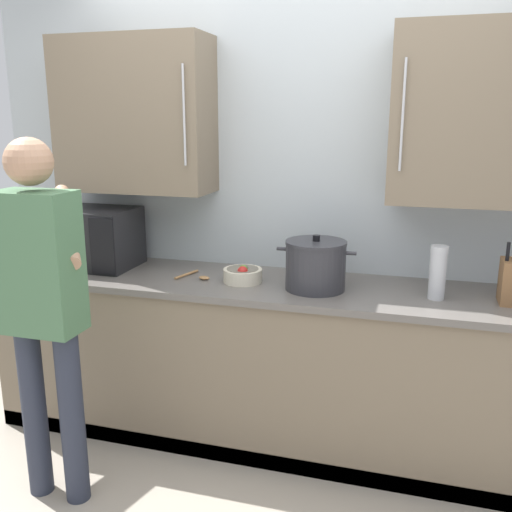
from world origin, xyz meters
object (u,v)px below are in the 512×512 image
at_px(microwave_oven, 85,238).
at_px(thermos_flask, 438,272).
at_px(person_figure, 41,294).
at_px(wooden_spoon, 196,276).
at_px(fruit_bowl, 243,274).
at_px(stock_pot, 316,265).

bearing_deg(microwave_oven, thermos_flask, -2.06).
height_order(thermos_flask, person_figure, person_figure).
bearing_deg(wooden_spoon, thermos_flask, -0.49).
bearing_deg(fruit_bowl, stock_pot, -2.36).
height_order(wooden_spoon, person_figure, person_figure).
bearing_deg(thermos_flask, microwave_oven, 177.94).
xyz_separation_m(thermos_flask, person_figure, (-1.66, -0.70, -0.04)).
bearing_deg(fruit_bowl, person_figure, -134.36).
xyz_separation_m(stock_pot, wooden_spoon, (-0.65, 0.02, -0.11)).
relative_size(fruit_bowl, wooden_spoon, 1.07).
xyz_separation_m(fruit_bowl, wooden_spoon, (-0.26, 0.00, -0.03)).
relative_size(stock_pot, person_figure, 0.24).
relative_size(microwave_oven, person_figure, 0.43).
bearing_deg(person_figure, fruit_bowl, 45.64).
height_order(fruit_bowl, wooden_spoon, fruit_bowl).
relative_size(thermos_flask, person_figure, 0.15).
xyz_separation_m(microwave_oven, fruit_bowl, (0.96, -0.06, -0.13)).
height_order(thermos_flask, fruit_bowl, thermos_flask).
distance_m(thermos_flask, person_figure, 1.80).
bearing_deg(microwave_oven, fruit_bowl, -3.55).
bearing_deg(stock_pot, microwave_oven, 176.79).
bearing_deg(microwave_oven, stock_pot, -3.21).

